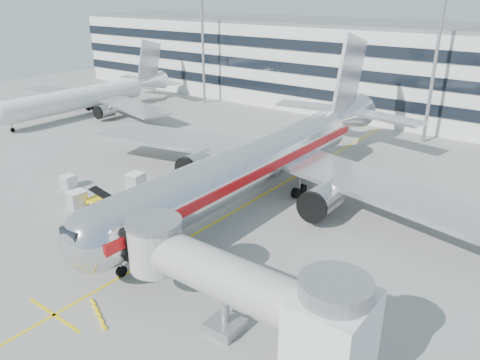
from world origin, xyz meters
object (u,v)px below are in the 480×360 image
Objects in this scene: main_jet at (264,159)px; cargo_container_right at (136,181)px; belt_loader at (105,204)px; ramp_worker at (115,215)px; baggage_tug at (106,217)px; cargo_container_left at (69,182)px; cargo_container_front at (77,199)px.

main_jet is 14.89m from cargo_container_right.
belt_loader is 3.92m from ramp_worker.
cargo_container_left is (-11.00, 3.36, -0.17)m from baggage_tug.
cargo_container_right is (-1.71, 5.59, 0.29)m from belt_loader.
baggage_tug is 1.65× the size of cargo_container_right.
ramp_worker is at bearing -53.59° from cargo_container_right.
belt_loader reaches higher than ramp_worker.
baggage_tug is at bearing -58.84° from cargo_container_right.
baggage_tug is (-7.87, -15.02, -3.32)m from main_jet.
cargo_container_right is 1.01× the size of cargo_container_front.
cargo_container_right is 7.09m from cargo_container_front.
cargo_container_left is at bearing -144.24° from cargo_container_right.
main_jet is 22.45m from cargo_container_left.
cargo_container_front is at bearing -25.75° from cargo_container_left.
cargo_container_left is 0.80× the size of cargo_container_front.
cargo_container_right is at bearing -150.46° from main_jet.
baggage_tug reaches higher than cargo_container_right.
belt_loader is 1.49× the size of baggage_tug.
cargo_container_left is 0.79× the size of cargo_container_right.
baggage_tug is at bearing -36.76° from belt_loader.
belt_loader is (-10.92, -12.74, -3.63)m from main_jet.
main_jet reaches higher than cargo_container_right.
cargo_container_front is at bearing 117.05° from ramp_worker.
belt_loader reaches higher than cargo_container_front.
ramp_worker is at bearing -13.01° from cargo_container_left.
baggage_tug is at bearing 171.35° from ramp_worker.
ramp_worker is (-7.34, -14.32, -3.26)m from main_jet.
main_jet is at bearing 49.41° from belt_loader.
ramp_worker is (3.58, -1.58, 0.37)m from belt_loader.
baggage_tug is 9.19m from cargo_container_right.
main_jet is at bearing 31.70° from cargo_container_left.
ramp_worker is at bearing 52.98° from baggage_tug.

